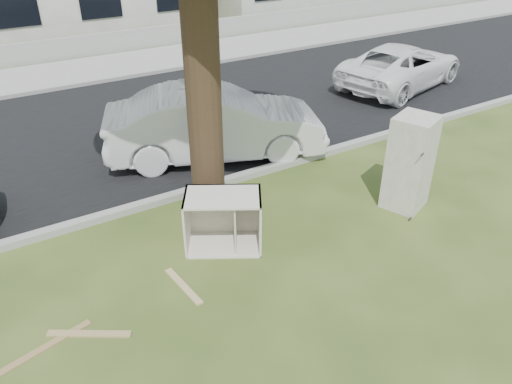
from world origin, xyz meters
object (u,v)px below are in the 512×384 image
car_right (402,66)px  fridge (410,163)px  car_center (215,123)px  cabinet (223,221)px

car_right → fridge: bearing=121.1°
car_center → car_right: 6.59m
car_center → cabinet: bearing=175.5°
cabinet → car_right: 8.80m
cabinet → car_right: size_ratio=0.27×
car_center → car_right: (6.47, 1.25, -0.13)m
fridge → car_right: size_ratio=0.38×
car_center → car_right: car_center is taller
cabinet → car_right: (7.80, 4.06, 0.15)m
car_center → car_right: bearing=-58.2°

